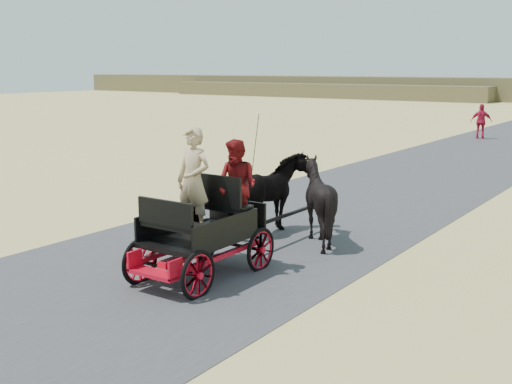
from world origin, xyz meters
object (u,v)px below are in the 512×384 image
Objects in this scene: carriage at (202,255)px; horse_left at (272,195)px; pedestrian at (481,122)px; horse_right at (318,201)px.

horse_left is at bearing 100.39° from carriage.
horse_left is 1.16× the size of pedestrian.
horse_right is at bearing -180.00° from horse_left.
horse_left is 1.18× the size of horse_right.
pedestrian reaches higher than horse_left.
horse_left is at bearing 0.00° from horse_right.
horse_left is at bearing 81.10° from pedestrian.
carriage is at bearing 81.83° from pedestrian.
pedestrian is (-2.23, 24.29, 0.50)m from carriage.
horse_left is 21.35m from pedestrian.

